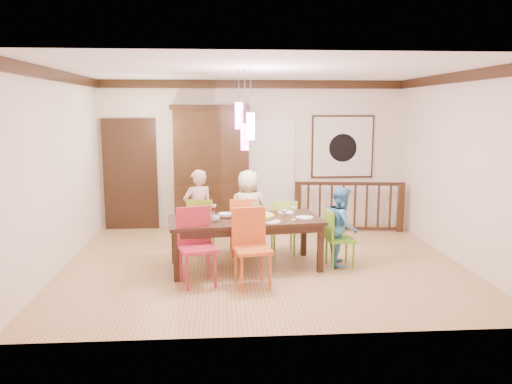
{
  "coord_description": "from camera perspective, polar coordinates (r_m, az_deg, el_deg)",
  "views": [
    {
      "loc": [
        -0.63,
        -7.37,
        2.34
      ],
      "look_at": [
        -0.1,
        0.14,
        1.09
      ],
      "focal_mm": 35.0,
      "sensor_mm": 36.0,
      "label": 1
    }
  ],
  "objects": [
    {
      "name": "cup_right",
      "position": [
        7.59,
        3.18,
        -2.35
      ],
      "size": [
        0.11,
        0.11,
        0.09
      ],
      "primitive_type": "imported",
      "rotation": [
        0.0,
        0.0,
        0.2
      ],
      "color": "silver",
      "rests_on": "dining_table"
    },
    {
      "name": "person_end_right",
      "position": [
        7.66,
        9.77,
        -3.86
      ],
      "size": [
        0.54,
        0.64,
        1.19
      ],
      "primitive_type": "imported",
      "rotation": [
        0.0,
        0.0,
        1.42
      ],
      "color": "#468DC6",
      "rests_on": "floor"
    },
    {
      "name": "plate_far_right",
      "position": [
        7.77,
        3.5,
        -2.34
      ],
      "size": [
        0.26,
        0.26,
        0.01
      ],
      "primitive_type": "cylinder",
      "color": "white",
      "rests_on": "dining_table"
    },
    {
      "name": "chair_far_mid",
      "position": [
        8.09,
        -1.59,
        -3.41
      ],
      "size": [
        0.45,
        0.45,
        0.95
      ],
      "rotation": [
        0.0,
        0.0,
        3.2
      ],
      "color": "#DC5624",
      "rests_on": "floor"
    },
    {
      "name": "serving_bowl",
      "position": [
        7.24,
        0.59,
        -2.91
      ],
      "size": [
        0.44,
        0.44,
        0.09
      ],
      "primitive_type": "imported",
      "rotation": [
        0.0,
        0.0,
        0.23
      ],
      "color": "gold",
      "rests_on": "dining_table"
    },
    {
      "name": "chair_near_left",
      "position": [
        6.72,
        -6.72,
        -5.71
      ],
      "size": [
        0.58,
        0.58,
        1.04
      ],
      "rotation": [
        0.0,
        0.0,
        0.29
      ],
      "color": "#A31F31",
      "rests_on": "floor"
    },
    {
      "name": "balustrade",
      "position": [
        9.82,
        10.58,
        -1.53
      ],
      "size": [
        2.11,
        0.33,
        0.96
      ],
      "rotation": [
        0.0,
        0.0,
        -0.12
      ],
      "color": "black",
      "rests_on": "floor"
    },
    {
      "name": "small_bowl",
      "position": [
        7.42,
        -3.46,
        -2.7
      ],
      "size": [
        0.22,
        0.22,
        0.07
      ],
      "primitive_type": "imported",
      "rotation": [
        0.0,
        0.0,
        0.03
      ],
      "color": "white",
      "rests_on": "dining_table"
    },
    {
      "name": "person_far_left",
      "position": [
        8.24,
        -6.62,
        -2.19
      ],
      "size": [
        0.59,
        0.5,
        1.38
      ],
      "primitive_type": "imported",
      "rotation": [
        0.0,
        0.0,
        3.54
      ],
      "color": "beige",
      "rests_on": "floor"
    },
    {
      "name": "floor",
      "position": [
        7.76,
        0.82,
        -8.12
      ],
      "size": [
        6.0,
        6.0,
        0.0
      ],
      "primitive_type": "plane",
      "color": "#A17C4E",
      "rests_on": "ground"
    },
    {
      "name": "wall_back",
      "position": [
        9.93,
        -0.38,
        4.3
      ],
      "size": [
        6.0,
        0.0,
        6.0
      ],
      "primitive_type": "plane",
      "rotation": [
        1.57,
        0.0,
        0.0
      ],
      "color": "silver",
      "rests_on": "floor"
    },
    {
      "name": "plate_far_mid",
      "position": [
        7.63,
        -0.91,
        -2.54
      ],
      "size": [
        0.26,
        0.26,
        0.01
      ],
      "primitive_type": "cylinder",
      "color": "white",
      "rests_on": "dining_table"
    },
    {
      "name": "wine_glass_c",
      "position": [
        7.13,
        -1.66,
        -2.68
      ],
      "size": [
        0.08,
        0.08,
        0.19
      ],
      "primitive_type": null,
      "color": "#590C19",
      "rests_on": "dining_table"
    },
    {
      "name": "wall_right",
      "position": [
        8.27,
        22.06,
        2.56
      ],
      "size": [
        0.0,
        5.0,
        5.0
      ],
      "primitive_type": "plane",
      "rotation": [
        1.57,
        0.0,
        -1.57
      ],
      "color": "silver",
      "rests_on": "floor"
    },
    {
      "name": "chair_near_mid",
      "position": [
        6.62,
        -0.41,
        -5.87
      ],
      "size": [
        0.54,
        0.54,
        1.04
      ],
      "rotation": [
        0.0,
        0.0,
        0.18
      ],
      "color": "#C2521E",
      "rests_on": "floor"
    },
    {
      "name": "chair_far_right",
      "position": [
        8.19,
        3.1,
        -3.5
      ],
      "size": [
        0.41,
        0.41,
        0.89
      ],
      "rotation": [
        0.0,
        0.0,
        3.16
      ],
      "color": "#84BC38",
      "rests_on": "floor"
    },
    {
      "name": "painting",
      "position": [
        10.16,
        9.86,
        5.12
      ],
      "size": [
        1.25,
        0.06,
        1.25
      ],
      "color": "black",
      "rests_on": "wall_back"
    },
    {
      "name": "napkin",
      "position": [
        7.06,
        -1.21,
        -3.52
      ],
      "size": [
        0.18,
        0.14,
        0.01
      ],
      "primitive_type": "cube",
      "color": "#D83359",
      "rests_on": "dining_table"
    },
    {
      "name": "crown_molding",
      "position": [
        7.42,
        0.87,
        13.14
      ],
      "size": [
        6.0,
        5.0,
        0.16
      ],
      "primitive_type": null,
      "color": "black",
      "rests_on": "wall_back"
    },
    {
      "name": "white_doorway",
      "position": [
        9.97,
        1.64,
        2.0
      ],
      "size": [
        0.97,
        0.05,
        2.22
      ],
      "primitive_type": "cube",
      "color": "silver",
      "rests_on": "wall_back"
    },
    {
      "name": "wine_glass_a",
      "position": [
        7.47,
        -4.84,
        -2.15
      ],
      "size": [
        0.08,
        0.08,
        0.19
      ],
      "primitive_type": null,
      "color": "#590C19",
      "rests_on": "dining_table"
    },
    {
      "name": "wine_glass_d",
      "position": [
        7.27,
        4.35,
        -2.47
      ],
      "size": [
        0.08,
        0.08,
        0.19
      ],
      "primitive_type": null,
      "color": "silver",
      "rests_on": "dining_table"
    },
    {
      "name": "plate_near_left",
      "position": [
        7.12,
        -6.71,
        -3.47
      ],
      "size": [
        0.26,
        0.26,
        0.01
      ],
      "primitive_type": "cylinder",
      "color": "white",
      "rests_on": "dining_table"
    },
    {
      "name": "pendant_cluster",
      "position": [
        7.2,
        -1.3,
        7.57
      ],
      "size": [
        0.27,
        0.21,
        1.14
      ],
      "color": "#F449A9",
      "rests_on": "ceiling"
    },
    {
      "name": "china_hutch",
      "position": [
        9.74,
        -5.08,
        2.77
      ],
      "size": [
        1.54,
        0.46,
        2.43
      ],
      "color": "black",
      "rests_on": "floor"
    },
    {
      "name": "ceiling",
      "position": [
        7.42,
        0.87,
        13.75
      ],
      "size": [
        6.0,
        6.0,
        0.0
      ],
      "primitive_type": "plane",
      "rotation": [
        3.14,
        0.0,
        0.0
      ],
      "color": "white",
      "rests_on": "wall_back"
    },
    {
      "name": "chair_end_right",
      "position": [
        7.58,
        9.61,
        -4.78
      ],
      "size": [
        0.43,
        0.43,
        0.87
      ],
      "rotation": [
        0.0,
        0.0,
        1.66
      ],
      "color": "#579D1C",
      "rests_on": "floor"
    },
    {
      "name": "plate_near_mid",
      "position": [
        7.12,
        1.77,
        -3.42
      ],
      "size": [
        0.26,
        0.26,
        0.01
      ],
      "primitive_type": "cylinder",
      "color": "white",
      "rests_on": "dining_table"
    },
    {
      "name": "person_far_mid",
      "position": [
        8.27,
        -0.9,
        -2.15
      ],
      "size": [
        0.73,
        0.54,
        1.36
      ],
      "primitive_type": "imported",
      "rotation": [
        0.0,
        0.0,
        3.3
      ],
      "color": "beige",
      "rests_on": "floor"
    },
    {
      "name": "dining_table",
      "position": [
        7.39,
        -1.26,
        -3.63
      ],
      "size": [
        2.33,
        1.28,
        0.75
      ],
      "rotation": [
        0.0,
        0.0,
        0.12
      ],
      "color": "black",
      "rests_on": "floor"
    },
    {
      "name": "plate_far_left",
      "position": [
        7.7,
        -6.13,
        -2.48
      ],
      "size": [
        0.26,
        0.26,
        0.01
      ],
      "primitive_type": "cylinder",
      "color": "white",
      "rests_on": "dining_table"
    },
    {
      "name": "wine_glass_b",
      "position": [
        7.57,
        -0.2,
        -1.96
      ],
      "size": [
        0.08,
        0.08,
        0.19
      ],
      "primitive_type": null,
      "color": "silver",
      "rests_on": "dining_table"
    },
    {
      "name": "chair_far_left",
      "position": [
        8.22,
        -6.23,
        -3.36
      ],
      "size": [
        0.46,
        0.46,
        0.92
      ],
      "rotation": [
        0.0,
        0.0,
        3.02
      ],
      "color": "#8CA51F",
      "rests_on": "floor"
    },
    {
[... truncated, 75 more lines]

